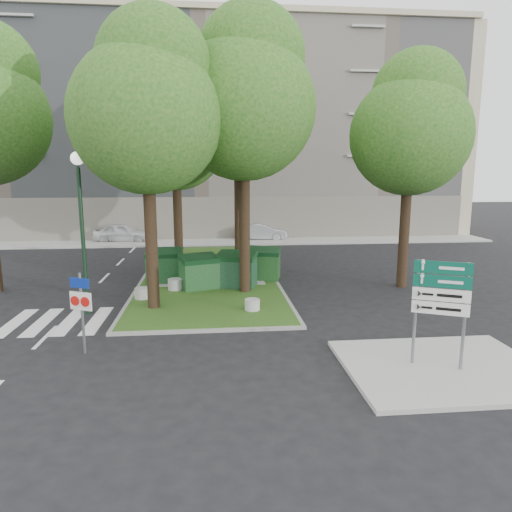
{
  "coord_description": "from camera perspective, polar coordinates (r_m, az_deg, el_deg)",
  "views": [
    {
      "loc": [
        0.64,
        -13.93,
        5.0
      ],
      "look_at": [
        2.25,
        2.28,
        2.0
      ],
      "focal_mm": 32.0,
      "sensor_mm": 36.0,
      "label": 1
    }
  ],
  "objects": [
    {
      "name": "dumpster_d",
      "position": [
        21.12,
        0.86,
        -0.96
      ],
      "size": [
        1.8,
        1.46,
        1.47
      ],
      "rotation": [
        0.0,
        0.0,
        -0.25
      ],
      "color": "#123B13",
      "rests_on": "median_island"
    },
    {
      "name": "building_sidewalk",
      "position": [
        32.81,
        -6.72,
        1.71
      ],
      "size": [
        42.0,
        3.0,
        0.12
      ],
      "primitive_type": "cube",
      "color": "#999993",
      "rests_on": "ground"
    },
    {
      "name": "bollard_left",
      "position": [
        18.47,
        -14.05,
        -4.53
      ],
      "size": [
        0.58,
        0.58,
        0.42
      ],
      "primitive_type": "cylinder",
      "color": "#A2A29C",
      "rests_on": "median_island"
    },
    {
      "name": "directional_sign",
      "position": [
        12.3,
        22.11,
        -4.8
      ],
      "size": [
        1.26,
        0.61,
        2.73
      ],
      "rotation": [
        0.0,
        0.0,
        -0.43
      ],
      "color": "slate",
      "rests_on": "sidewalk_corner"
    },
    {
      "name": "dumpster_b",
      "position": [
        19.55,
        -7.12,
        -2.0
      ],
      "size": [
        1.84,
        1.56,
        1.45
      ],
      "rotation": [
        0.0,
        0.0,
        0.34
      ],
      "color": "#123E16",
      "rests_on": "median_island"
    },
    {
      "name": "dumpster_c",
      "position": [
        19.67,
        -2.45,
        -1.73
      ],
      "size": [
        1.93,
        1.61,
        1.54
      ],
      "rotation": [
        0.0,
        0.0,
        -0.32
      ],
      "color": "#0E311A",
      "rests_on": "median_island"
    },
    {
      "name": "litter_bin",
      "position": [
        22.38,
        1.02,
        -1.2
      ],
      "size": [
        0.42,
        0.42,
        0.73
      ],
      "primitive_type": "cylinder",
      "color": "gold",
      "rests_on": "median_island"
    },
    {
      "name": "apartment_building",
      "position": [
        40.05,
        -6.79,
        14.67
      ],
      "size": [
        41.0,
        12.0,
        16.0
      ],
      "primitive_type": "cube",
      "color": "#B5AC87",
      "rests_on": "ground"
    },
    {
      "name": "sidewalk_corner",
      "position": [
        12.94,
        22.35,
        -12.83
      ],
      "size": [
        5.0,
        4.0,
        0.12
      ],
      "primitive_type": "cube",
      "color": "#999993",
      "rests_on": "ground"
    },
    {
      "name": "zebra_crossing",
      "position": [
        16.8,
        -20.72,
        -7.56
      ],
      "size": [
        5.0,
        3.0,
        0.01
      ],
      "primitive_type": "cube",
      "color": "silver",
      "rests_on": "ground"
    },
    {
      "name": "median_island",
      "position": [
        22.48,
        -5.89,
        -2.31
      ],
      "size": [
        6.0,
        16.0,
        0.12
      ],
      "primitive_type": "cube",
      "color": "#244413",
      "rests_on": "ground"
    },
    {
      "name": "dumpster_a",
      "position": [
        20.98,
        -11.41,
        -1.21
      ],
      "size": [
        1.64,
        1.16,
        1.5
      ],
      "rotation": [
        0.0,
        0.0,
        0.02
      ],
      "color": "#103D19",
      "rests_on": "median_island"
    },
    {
      "name": "tree_median_far",
      "position": [
        26.25,
        -2.12,
        17.7
      ],
      "size": [
        5.8,
        5.8,
        11.93
      ],
      "color": "black",
      "rests_on": "ground"
    },
    {
      "name": "tree_median_mid",
      "position": [
        23.13,
        -9.84,
        15.2
      ],
      "size": [
        4.8,
        4.8,
        9.99
      ],
      "color": "black",
      "rests_on": "ground"
    },
    {
      "name": "traffic_sign_pole",
      "position": [
        13.45,
        -20.98,
        -5.43
      ],
      "size": [
        0.65,
        0.32,
        2.31
      ],
      "rotation": [
        0.0,
        0.0,
        -0.43
      ],
      "color": "slate",
      "rests_on": "ground"
    },
    {
      "name": "car_silver",
      "position": [
        33.87,
        0.59,
        3.03
      ],
      "size": [
        3.85,
        1.39,
        1.26
      ],
      "primitive_type": "imported",
      "rotation": [
        0.0,
        0.0,
        1.56
      ],
      "color": "#9EA0A6",
      "rests_on": "ground"
    },
    {
      "name": "street_lamp",
      "position": [
        17.0,
        -21.02,
        4.95
      ],
      "size": [
        0.45,
        0.45,
        5.69
      ],
      "color": "black",
      "rests_on": "ground"
    },
    {
      "name": "tree_street_right",
      "position": [
        20.88,
        18.93,
        15.34
      ],
      "size": [
        5.0,
        5.0,
        10.06
      ],
      "color": "black",
      "rests_on": "ground"
    },
    {
      "name": "bollard_right",
      "position": [
        16.48,
        -0.47,
        -6.09
      ],
      "size": [
        0.54,
        0.54,
        0.39
      ],
      "primitive_type": "cylinder",
      "color": "#AFAEA9",
      "rests_on": "median_island"
    },
    {
      "name": "median_kerb",
      "position": [
        22.48,
        -5.89,
        -2.34
      ],
      "size": [
        6.3,
        16.3,
        0.1
      ],
      "primitive_type": "cube",
      "color": "gray",
      "rests_on": "ground"
    },
    {
      "name": "ground",
      "position": [
        14.82,
        -7.92,
        -9.4
      ],
      "size": [
        120.0,
        120.0,
        0.0
      ],
      "primitive_type": "plane",
      "color": "black",
      "rests_on": "ground"
    },
    {
      "name": "tree_median_near_left",
      "position": [
        16.78,
        -13.31,
        18.1
      ],
      "size": [
        5.2,
        5.2,
        10.53
      ],
      "color": "black",
      "rests_on": "ground"
    },
    {
      "name": "tree_median_near_right",
      "position": [
        18.78,
        -1.25,
        19.58
      ],
      "size": [
        5.6,
        5.6,
        11.46
      ],
      "color": "black",
      "rests_on": "ground"
    },
    {
      "name": "bollard_mid",
      "position": [
        19.55,
        -10.02,
        -3.49
      ],
      "size": [
        0.64,
        0.64,
        0.46
      ],
      "primitive_type": "cylinder",
      "color": "#9E9E99",
      "rests_on": "median_island"
    },
    {
      "name": "car_white",
      "position": [
        34.3,
        -16.3,
        2.82
      ],
      "size": [
        4.3,
        2.21,
        1.4
      ],
      "primitive_type": "imported",
      "rotation": [
        0.0,
        0.0,
        1.43
      ],
      "color": "silver",
      "rests_on": "ground"
    }
  ]
}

